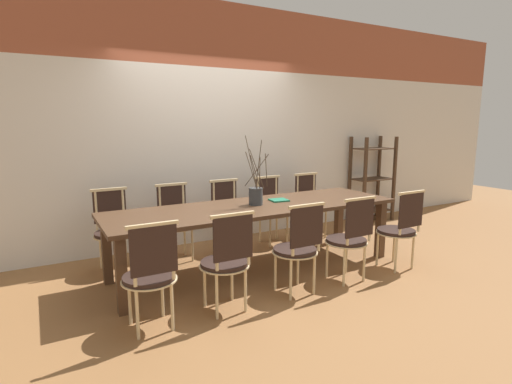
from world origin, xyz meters
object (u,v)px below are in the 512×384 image
dining_table (256,212)px  book_stack (279,200)px  chair_near_center (298,246)px  shelving_rack (372,179)px  chair_far_center (228,213)px  vase_centerpiece (256,195)px

dining_table → book_stack: 0.38m
chair_near_center → shelving_rack: (2.78, 1.83, 0.21)m
chair_near_center → shelving_rack: size_ratio=0.65×
chair_far_center → vase_centerpiece: 0.83m
dining_table → chair_far_center: (0.03, 0.78, -0.17)m
chair_near_center → book_stack: (0.34, 0.87, 0.26)m
chair_near_center → book_stack: 0.97m
vase_centerpiece → book_stack: size_ratio=3.50×
book_stack → chair_far_center: bearing=115.9°
vase_centerpiece → book_stack: 0.37m
book_stack → shelving_rack: 2.63m
chair_far_center → shelving_rack: shelving_rack is taller
shelving_rack → chair_far_center: bearing=-174.4°
vase_centerpiece → book_stack: (0.34, 0.06, -0.10)m
chair_near_center → chair_far_center: (0.00, 1.55, 0.00)m
dining_table → book_stack: book_stack is taller
dining_table → chair_near_center: 0.80m
dining_table → book_stack: size_ratio=14.98×
book_stack → shelving_rack: bearing=21.3°
dining_table → shelving_rack: shelving_rack is taller
dining_table → chair_far_center: bearing=87.9°
chair_near_center → dining_table: bearing=91.7°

